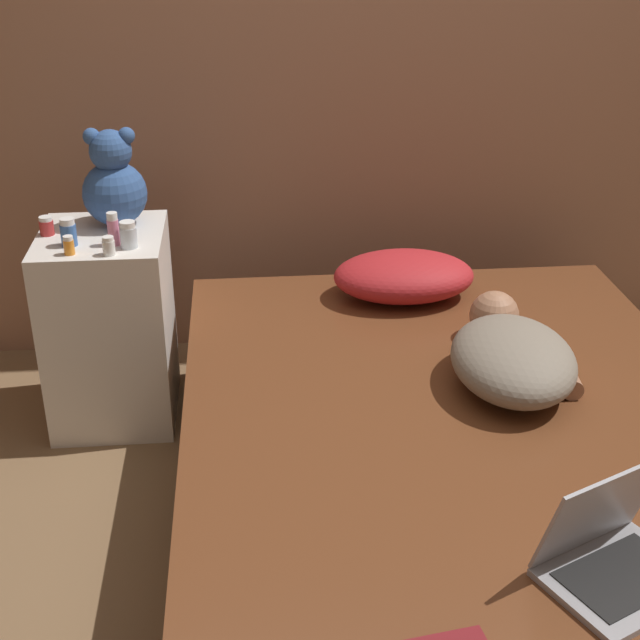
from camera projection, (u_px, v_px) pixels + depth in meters
The scene contains 14 objects.
ground_plane at pixel (452, 534), 2.53m from camera, with size 12.00×12.00×0.00m, color brown.
wall_back at pixel (394, 0), 3.12m from camera, with size 8.00×0.06×2.60m.
bed at pixel (457, 478), 2.45m from camera, with size 1.51×2.02×0.39m.
nightstand at pixel (110, 326), 2.99m from camera, with size 0.40×0.45×0.66m.
pillow at pixel (404, 276), 3.02m from camera, with size 0.48×0.34×0.15m.
person_lying at pixel (512, 354), 2.50m from camera, with size 0.39×0.62×0.17m.
laptop at pixel (614, 553), 1.80m from camera, with size 0.37×0.34×0.24m.
teddy_bear at pixel (114, 183), 2.87m from camera, with size 0.21×0.21×0.32m.
bottle_clear at pixel (128, 235), 2.73m from camera, with size 0.05×0.05×0.08m.
bottle_red at pixel (46, 226), 2.83m from camera, with size 0.05×0.05×0.06m.
bottle_orange at pixel (69, 245), 2.68m from camera, with size 0.03×0.03×0.06m.
bottle_pink at pixel (113, 229), 2.74m from camera, with size 0.04×0.04×0.10m.
bottle_blue at pixel (68, 232), 2.74m from camera, with size 0.05×0.05×0.09m.
bottle_white at pixel (109, 246), 2.68m from camera, with size 0.04×0.04×0.06m.
Camera 1 is at (-0.56, -1.97, 1.66)m, focal length 50.00 mm.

